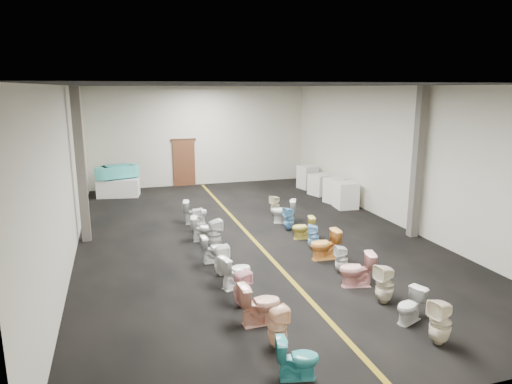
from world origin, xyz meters
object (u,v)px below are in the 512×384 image
toilet_left_1 (278,327)px  toilet_right_5 (325,245)px  toilet_right_1 (410,306)px  toilet_right_2 (385,284)px  toilet_right_4 (341,259)px  appliance_crate_b (336,190)px  toilet_right_6 (314,237)px  toilet_left_8 (204,229)px  toilet_left_3 (242,289)px  appliance_crate_c (320,185)px  toilet_left_9 (197,220)px  toilet_left_2 (260,304)px  toilet_left_7 (214,234)px  toilet_left_4 (236,271)px  bathtub (117,171)px  display_table (118,188)px  toilet_right_3 (357,270)px  toilet_right_7 (303,228)px  toilet_right_9 (284,211)px  toilet_left_6 (214,249)px  appliance_crate_a (346,195)px  toilet_right_10 (275,206)px  toilet_left_5 (221,260)px  toilet_right_8 (289,219)px  toilet_left_0 (298,358)px  toilet_right_0 (440,322)px  appliance_crate_d (308,177)px

toilet_left_1 → toilet_right_5: bearing=-41.6°
toilet_right_1 → toilet_left_1: bearing=-110.0°
toilet_right_2 → toilet_right_4: bearing=176.9°
appliance_crate_b → toilet_right_6: size_ratio=1.39×
toilet_left_8 → appliance_crate_b: bearing=-47.9°
toilet_right_2 → toilet_right_6: (-0.06, 3.48, -0.07)m
toilet_right_5 → toilet_left_3: bearing=-54.0°
appliance_crate_c → toilet_left_9: size_ratio=1.14×
appliance_crate_c → toilet_left_2: bearing=-120.8°
toilet_left_1 → toilet_left_7: (0.00, 5.22, 0.05)m
toilet_left_4 → toilet_right_1: bearing=-149.9°
bathtub → toilet_left_2: bathtub is taller
display_table → toilet_right_3: toilet_right_3 is taller
toilet_right_7 → toilet_right_9: (0.02, 1.70, 0.07)m
toilet_left_3 → toilet_left_6: toilet_left_3 is taller
toilet_right_3 → toilet_left_6: bearing=-117.9°
toilet_right_3 → toilet_right_4: toilet_right_3 is taller
appliance_crate_a → toilet_right_10: (-2.90, -0.23, -0.13)m
display_table → toilet_right_10: display_table is taller
appliance_crate_b → toilet_left_6: bearing=-141.0°
toilet_left_5 → toilet_right_8: (2.86, 2.89, -0.01)m
toilet_left_1 → appliance_crate_a: bearing=-40.4°
toilet_left_0 → toilet_right_6: size_ratio=0.97×
toilet_left_4 → toilet_right_10: (2.84, 5.34, -0.02)m
toilet_right_4 → toilet_right_5: 0.96m
toilet_left_0 → toilet_left_1: size_ratio=0.90×
toilet_left_6 → toilet_right_10: toilet_right_10 is taller
bathtub → toilet_left_5: bearing=-95.6°
toilet_left_7 → toilet_right_0: (2.77, -5.95, -0.01)m
appliance_crate_d → toilet_left_8: appliance_crate_d is taller
toilet_right_5 → toilet_right_4: bearing=1.1°
appliance_crate_a → appliance_crate_d: bearing=90.0°
toilet_left_2 → bathtub: bearing=9.8°
toilet_right_3 → toilet_right_7: size_ratio=1.18×
appliance_crate_d → toilet_right_10: bearing=-127.1°
appliance_crate_b → toilet_left_2: 9.95m
toilet_right_1 → toilet_right_4: 2.56m
toilet_right_0 → bathtub: bearing=-170.4°
toilet_right_1 → toilet_right_7: size_ratio=0.98×
toilet_right_6 → bathtub: bearing=-123.9°
toilet_left_2 → toilet_right_8: 5.98m
appliance_crate_b → toilet_right_2: size_ratio=1.17×
toilet_right_9 → toilet_right_0: bearing=23.8°
toilet_left_9 → appliance_crate_c: bearing=-48.1°
toilet_left_0 → bathtub: bearing=23.3°
appliance_crate_b → appliance_crate_c: bearing=90.0°
display_table → toilet_left_1: 12.90m
toilet_left_8 → toilet_right_7: bearing=-88.6°
toilet_right_6 → toilet_right_10: toilet_right_10 is taller
toilet_left_3 → toilet_right_4: 2.96m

